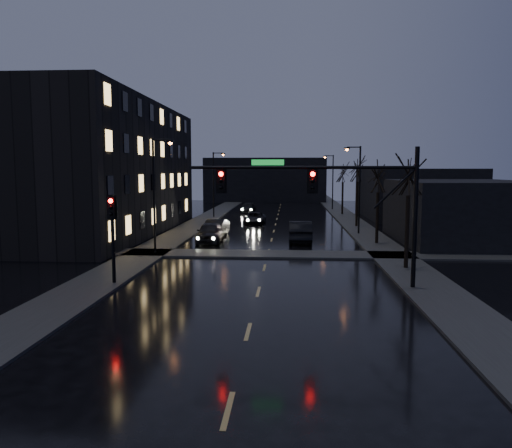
% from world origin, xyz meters
% --- Properties ---
extents(ground, '(160.00, 160.00, 0.00)m').
position_xyz_m(ground, '(0.00, 0.00, 0.00)').
color(ground, black).
rests_on(ground, ground).
extents(sidewalk_left, '(3.00, 140.00, 0.12)m').
position_xyz_m(sidewalk_left, '(-8.50, 35.00, 0.06)').
color(sidewalk_left, '#2D2D2B').
rests_on(sidewalk_left, ground).
extents(sidewalk_right, '(3.00, 140.00, 0.12)m').
position_xyz_m(sidewalk_right, '(8.50, 35.00, 0.06)').
color(sidewalk_right, '#2D2D2B').
rests_on(sidewalk_right, ground).
extents(sidewalk_cross, '(40.00, 3.00, 0.12)m').
position_xyz_m(sidewalk_cross, '(0.00, 18.50, 0.06)').
color(sidewalk_cross, '#2D2D2B').
rests_on(sidewalk_cross, ground).
extents(apartment_block, '(12.00, 30.00, 12.00)m').
position_xyz_m(apartment_block, '(-16.50, 30.00, 6.00)').
color(apartment_block, black).
rests_on(apartment_block, ground).
extents(commercial_right_near, '(10.00, 14.00, 5.00)m').
position_xyz_m(commercial_right_near, '(15.50, 26.00, 2.50)').
color(commercial_right_near, black).
rests_on(commercial_right_near, ground).
extents(commercial_right_far, '(12.00, 18.00, 6.00)m').
position_xyz_m(commercial_right_far, '(17.00, 48.00, 3.00)').
color(commercial_right_far, black).
rests_on(commercial_right_far, ground).
extents(far_block, '(22.00, 10.00, 8.00)m').
position_xyz_m(far_block, '(-3.00, 78.00, 4.00)').
color(far_block, black).
rests_on(far_block, ground).
extents(signal_mast, '(11.11, 0.41, 7.00)m').
position_xyz_m(signal_mast, '(3.85, 9.00, 4.87)').
color(signal_mast, black).
rests_on(signal_mast, ground).
extents(signal_pole_left, '(0.35, 0.41, 4.53)m').
position_xyz_m(signal_pole_left, '(-7.50, 8.99, 3.01)').
color(signal_pole_left, black).
rests_on(signal_pole_left, ground).
extents(tree_near, '(3.52, 3.52, 8.08)m').
position_xyz_m(tree_near, '(8.40, 14.00, 6.22)').
color(tree_near, black).
rests_on(tree_near, ground).
extents(tree_mid_a, '(3.30, 3.30, 7.58)m').
position_xyz_m(tree_mid_a, '(8.40, 24.00, 5.83)').
color(tree_mid_a, black).
rests_on(tree_mid_a, ground).
extents(tree_mid_b, '(3.74, 3.74, 8.59)m').
position_xyz_m(tree_mid_b, '(8.40, 36.00, 6.61)').
color(tree_mid_b, black).
rests_on(tree_mid_b, ground).
extents(tree_far, '(3.43, 3.43, 7.88)m').
position_xyz_m(tree_far, '(8.40, 50.00, 6.06)').
color(tree_far, black).
rests_on(tree_far, ground).
extents(streetlight_l_near, '(1.53, 0.28, 8.00)m').
position_xyz_m(streetlight_l_near, '(-7.58, 18.00, 4.77)').
color(streetlight_l_near, black).
rests_on(streetlight_l_near, ground).
extents(streetlight_l_far, '(1.53, 0.28, 8.00)m').
position_xyz_m(streetlight_l_far, '(-7.58, 45.00, 4.77)').
color(streetlight_l_far, black).
rests_on(streetlight_l_far, ground).
extents(streetlight_r_mid, '(1.53, 0.28, 8.00)m').
position_xyz_m(streetlight_r_mid, '(7.58, 30.00, 4.77)').
color(streetlight_r_mid, black).
rests_on(streetlight_r_mid, ground).
extents(streetlight_r_far, '(1.53, 0.28, 8.00)m').
position_xyz_m(streetlight_r_far, '(7.58, 58.00, 4.77)').
color(streetlight_r_far, black).
rests_on(streetlight_r_far, ground).
extents(oncoming_car_a, '(2.06, 4.92, 1.66)m').
position_xyz_m(oncoming_car_a, '(-4.92, 24.08, 0.83)').
color(oncoming_car_a, black).
rests_on(oncoming_car_a, ground).
extents(oncoming_car_b, '(2.01, 4.72, 1.51)m').
position_xyz_m(oncoming_car_b, '(-5.02, 27.58, 0.76)').
color(oncoming_car_b, black).
rests_on(oncoming_car_b, ground).
extents(oncoming_car_c, '(2.21, 4.67, 1.29)m').
position_xyz_m(oncoming_car_c, '(-2.24, 38.11, 0.64)').
color(oncoming_car_c, black).
rests_on(oncoming_car_c, ground).
extents(oncoming_car_d, '(1.95, 4.58, 1.32)m').
position_xyz_m(oncoming_car_d, '(-4.18, 52.15, 0.66)').
color(oncoming_car_d, black).
rests_on(oncoming_car_d, ground).
extents(lead_car, '(1.86, 5.24, 1.72)m').
position_xyz_m(lead_car, '(2.40, 25.00, 0.86)').
color(lead_car, black).
rests_on(lead_car, ground).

